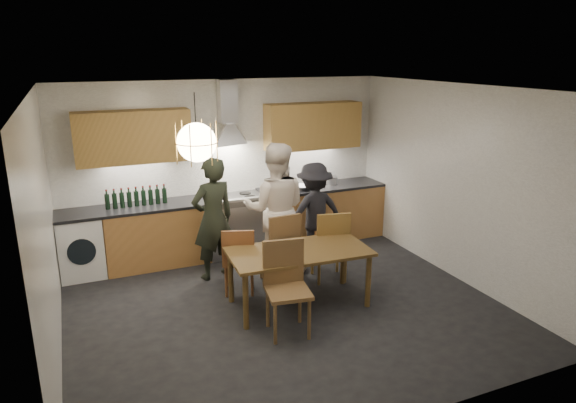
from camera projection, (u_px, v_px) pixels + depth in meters
name	position (u px, v px, depth m)	size (l,w,h in m)	color
ground	(284.00, 306.00, 6.25)	(5.00, 5.00, 0.00)	black
room_shell	(284.00, 170.00, 5.77)	(5.02, 4.52, 2.61)	white
counter_run	(236.00, 224.00, 7.86)	(5.00, 0.62, 0.90)	tan
range_stove	(235.00, 225.00, 7.84)	(0.90, 0.60, 0.92)	silver
wall_fixtures	(229.00, 130.00, 7.55)	(4.30, 0.54, 1.10)	tan
pendant_lamp	(197.00, 142.00, 5.20)	(0.43, 0.43, 0.70)	black
dining_table	(299.00, 257.00, 6.14)	(1.72, 0.93, 0.71)	brown
chair_back_left	(239.00, 257.00, 6.44)	(0.51, 0.51, 0.89)	brown
chair_back_mid	(281.00, 244.00, 6.72)	(0.47, 0.47, 0.98)	brown
chair_back_right	(331.00, 242.00, 6.79)	(0.53, 0.53, 0.99)	brown
chair_front	(286.00, 281.00, 5.59)	(0.52, 0.52, 1.02)	brown
person_left	(213.00, 219.00, 6.85)	(0.61, 0.40, 1.67)	black
person_mid	(275.00, 209.00, 7.01)	(0.89, 0.69, 1.83)	silver
person_right	(314.00, 212.00, 7.51)	(0.94, 0.54, 1.46)	black
mixing_bowl	(305.00, 187.00, 8.06)	(0.29, 0.29, 0.07)	#B4B4B7
stock_pot	(332.00, 181.00, 8.37)	(0.17, 0.17, 0.12)	silver
wine_bottles	(136.00, 197.00, 7.17)	(0.84, 0.07, 0.27)	black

